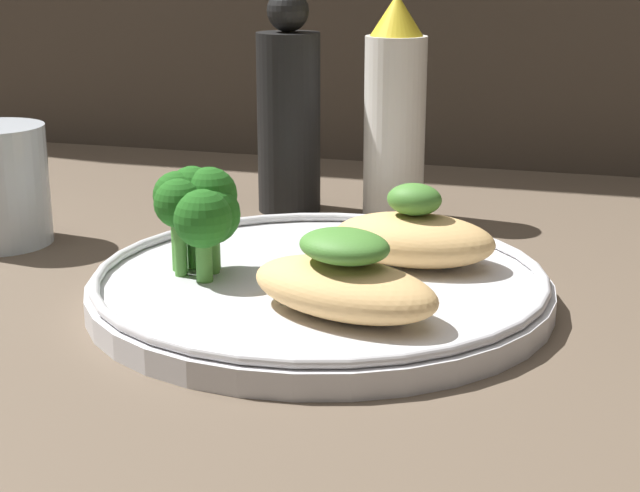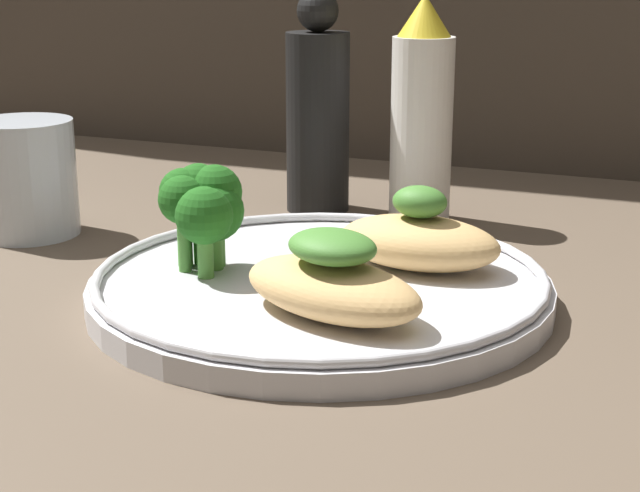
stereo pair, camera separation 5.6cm
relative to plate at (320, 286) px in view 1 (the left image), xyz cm
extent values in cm
cube|color=brown|center=(0.00, 0.00, -1.49)|extent=(180.00, 180.00, 1.00)
cylinder|color=silver|center=(0.00, 0.00, -0.29)|extent=(26.85, 26.85, 1.40)
torus|color=silver|center=(0.00, 0.00, 0.71)|extent=(26.25, 26.25, 0.60)
ellipsoid|color=tan|center=(2.84, -5.26, 1.86)|extent=(11.98, 8.75, 2.90)
ellipsoid|color=#478433|center=(2.84, -5.26, 4.16)|extent=(5.93, 5.31, 1.70)
ellipsoid|color=tan|center=(4.59, 4.32, 1.96)|extent=(10.25, 6.49, 3.10)
ellipsoid|color=#478433|center=(4.59, 4.32, 4.46)|extent=(3.43, 2.81, 1.91)
cylinder|color=#4C8E38|center=(-6.50, -0.62, 1.57)|extent=(0.94, 0.94, 2.31)
sphere|color=#1E5B19|center=(-6.50, -0.62, 3.98)|extent=(3.59, 3.59, 3.59)
cylinder|color=#4C8E38|center=(-6.75, 0.28, 2.11)|extent=(1.07, 1.07, 3.40)
sphere|color=#1E5B19|center=(-6.75, 0.28, 4.97)|extent=(3.29, 3.29, 3.29)
cylinder|color=#4C8E38|center=(-7.83, 0.32, 2.24)|extent=(0.88, 0.88, 3.65)
sphere|color=#1E5B19|center=(-7.83, 0.32, 5.11)|extent=(2.99, 2.99, 2.99)
cylinder|color=#4C8E38|center=(-8.49, -0.71, 2.21)|extent=(0.91, 0.91, 3.60)
sphere|color=#1E5B19|center=(-8.49, -0.71, 5.00)|extent=(2.83, 2.83, 2.83)
cylinder|color=#4C8E38|center=(-7.99, -1.66, 2.09)|extent=(0.74, 0.74, 3.36)
sphere|color=#1E5B19|center=(-7.99, -1.66, 4.77)|extent=(2.85, 2.85, 2.85)
cylinder|color=#4C8E38|center=(-6.27, -2.23, 1.68)|extent=(0.95, 0.95, 2.55)
sphere|color=#1E5B19|center=(-6.27, -2.23, 4.13)|extent=(3.36, 3.36, 3.36)
cylinder|color=white|center=(-0.09, 19.78, 5.87)|extent=(4.60, 4.60, 13.72)
cone|color=yellow|center=(-0.09, 19.78, 14.24)|extent=(3.91, 3.91, 3.02)
cylinder|color=black|center=(-8.33, 19.78, 5.91)|extent=(4.89, 4.89, 13.80)
sphere|color=black|center=(-8.33, 19.78, 14.40)|extent=(3.18, 3.18, 3.18)
camera|label=1|loc=(15.19, -51.63, 18.58)|focal=55.00mm
camera|label=2|loc=(20.49, -49.77, 18.58)|focal=55.00mm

